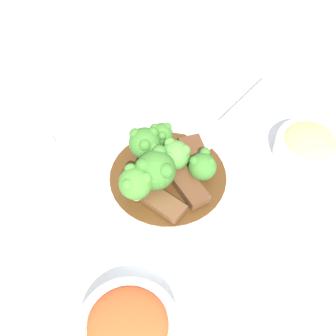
{
  "coord_description": "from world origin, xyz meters",
  "views": [
    {
      "loc": [
        0.04,
        -0.4,
        0.56
      ],
      "look_at": [
        0.0,
        0.0,
        0.03
      ],
      "focal_mm": 50.0,
      "sensor_mm": 36.0,
      "label": 1
    }
  ],
  "objects_px": {
    "main_plate": "(168,178)",
    "broccoli_floret_3": "(175,155)",
    "broccoli_floret_5": "(203,164)",
    "side_bowl_kimchi": "(129,329)",
    "beef_strip_1": "(188,186)",
    "serving_spoon": "(205,136)",
    "sauce_dish": "(30,149)",
    "broccoli_floret_2": "(156,169)",
    "broccoli_floret_1": "(161,134)",
    "side_bowl_appetizer": "(308,146)",
    "beef_strip_2": "(162,204)",
    "broccoli_floret_6": "(135,183)",
    "beef_strip_0": "(195,154)",
    "broccoli_floret_0": "(157,157)",
    "broccoli_floret_4": "(145,143)"
  },
  "relations": [
    {
      "from": "main_plate",
      "to": "broccoli_floret_3",
      "type": "xyz_separation_m",
      "value": [
        0.01,
        0.01,
        0.04
      ]
    },
    {
      "from": "broccoli_floret_5",
      "to": "side_bowl_kimchi",
      "type": "distance_m",
      "value": 0.24
    },
    {
      "from": "broccoli_floret_3",
      "to": "beef_strip_1",
      "type": "bearing_deg",
      "value": -60.28
    },
    {
      "from": "serving_spoon",
      "to": "main_plate",
      "type": "bearing_deg",
      "value": -124.14
    },
    {
      "from": "beef_strip_1",
      "to": "sauce_dish",
      "type": "height_order",
      "value": "beef_strip_1"
    },
    {
      "from": "main_plate",
      "to": "broccoli_floret_2",
      "type": "xyz_separation_m",
      "value": [
        -0.01,
        -0.02,
        0.04
      ]
    },
    {
      "from": "main_plate",
      "to": "side_bowl_kimchi",
      "type": "bearing_deg",
      "value": -95.86
    },
    {
      "from": "main_plate",
      "to": "broccoli_floret_1",
      "type": "bearing_deg",
      "value": 105.64
    },
    {
      "from": "serving_spoon",
      "to": "sauce_dish",
      "type": "height_order",
      "value": "serving_spoon"
    },
    {
      "from": "beef_strip_1",
      "to": "side_bowl_appetizer",
      "type": "xyz_separation_m",
      "value": [
        0.17,
        0.09,
        -0.0
      ]
    },
    {
      "from": "serving_spoon",
      "to": "beef_strip_2",
      "type": "bearing_deg",
      "value": -112.48
    },
    {
      "from": "broccoli_floret_2",
      "to": "serving_spoon",
      "type": "distance_m",
      "value": 0.12
    },
    {
      "from": "broccoli_floret_6",
      "to": "side_bowl_kimchi",
      "type": "relative_size",
      "value": 0.47
    },
    {
      "from": "beef_strip_0",
      "to": "serving_spoon",
      "type": "bearing_deg",
      "value": 70.27
    },
    {
      "from": "broccoli_floret_6",
      "to": "side_bowl_kimchi",
      "type": "bearing_deg",
      "value": -84.99
    },
    {
      "from": "beef_strip_0",
      "to": "serving_spoon",
      "type": "distance_m",
      "value": 0.04
    },
    {
      "from": "broccoli_floret_2",
      "to": "sauce_dish",
      "type": "height_order",
      "value": "broccoli_floret_2"
    },
    {
      "from": "broccoli_floret_3",
      "to": "side_bowl_kimchi",
      "type": "height_order",
      "value": "broccoli_floret_3"
    },
    {
      "from": "broccoli_floret_0",
      "to": "broccoli_floret_4",
      "type": "bearing_deg",
      "value": 132.56
    },
    {
      "from": "side_bowl_kimchi",
      "to": "broccoli_floret_3",
      "type": "bearing_deg",
      "value": 82.42
    },
    {
      "from": "beef_strip_2",
      "to": "main_plate",
      "type": "bearing_deg",
      "value": 86.75
    },
    {
      "from": "beef_strip_0",
      "to": "broccoli_floret_0",
      "type": "relative_size",
      "value": 1.48
    },
    {
      "from": "beef_strip_2",
      "to": "serving_spoon",
      "type": "relative_size",
      "value": 0.32
    },
    {
      "from": "broccoli_floret_1",
      "to": "side_bowl_appetizer",
      "type": "height_order",
      "value": "broccoli_floret_1"
    },
    {
      "from": "side_bowl_kimchi",
      "to": "broccoli_floret_0",
      "type": "bearing_deg",
      "value": 88.18
    },
    {
      "from": "broccoli_floret_2",
      "to": "broccoli_floret_3",
      "type": "relative_size",
      "value": 1.25
    },
    {
      "from": "beef_strip_2",
      "to": "side_bowl_appetizer",
      "type": "relative_size",
      "value": 0.68
    },
    {
      "from": "main_plate",
      "to": "broccoli_floret_3",
      "type": "height_order",
      "value": "broccoli_floret_3"
    },
    {
      "from": "broccoli_floret_6",
      "to": "serving_spoon",
      "type": "distance_m",
      "value": 0.15
    },
    {
      "from": "beef_strip_1",
      "to": "broccoli_floret_6",
      "type": "height_order",
      "value": "broccoli_floret_6"
    },
    {
      "from": "beef_strip_0",
      "to": "broccoli_floret_4",
      "type": "distance_m",
      "value": 0.08
    },
    {
      "from": "broccoli_floret_0",
      "to": "side_bowl_kimchi",
      "type": "height_order",
      "value": "broccoli_floret_0"
    },
    {
      "from": "beef_strip_0",
      "to": "broccoli_floret_1",
      "type": "distance_m",
      "value": 0.06
    },
    {
      "from": "main_plate",
      "to": "broccoli_floret_3",
      "type": "relative_size",
      "value": 5.63
    },
    {
      "from": "broccoli_floret_3",
      "to": "broccoli_floret_6",
      "type": "height_order",
      "value": "broccoli_floret_6"
    },
    {
      "from": "beef_strip_0",
      "to": "beef_strip_2",
      "type": "relative_size",
      "value": 1.02
    },
    {
      "from": "broccoli_floret_5",
      "to": "side_bowl_kimchi",
      "type": "relative_size",
      "value": 0.37
    },
    {
      "from": "broccoli_floret_2",
      "to": "sauce_dish",
      "type": "xyz_separation_m",
      "value": [
        -0.2,
        0.06,
        -0.05
      ]
    },
    {
      "from": "main_plate",
      "to": "broccoli_floret_2",
      "type": "relative_size",
      "value": 4.5
    },
    {
      "from": "beef_strip_1",
      "to": "broccoli_floret_5",
      "type": "bearing_deg",
      "value": 58.51
    },
    {
      "from": "broccoli_floret_3",
      "to": "serving_spoon",
      "type": "bearing_deg",
      "value": 55.26
    },
    {
      "from": "beef_strip_1",
      "to": "broccoli_floret_5",
      "type": "distance_m",
      "value": 0.04
    },
    {
      "from": "broccoli_floret_3",
      "to": "broccoli_floret_5",
      "type": "relative_size",
      "value": 1.11
    },
    {
      "from": "broccoli_floret_5",
      "to": "broccoli_floret_6",
      "type": "relative_size",
      "value": 0.79
    },
    {
      "from": "side_bowl_appetizer",
      "to": "beef_strip_2",
      "type": "bearing_deg",
      "value": -149.43
    },
    {
      "from": "beef_strip_0",
      "to": "beef_strip_1",
      "type": "distance_m",
      "value": 0.06
    },
    {
      "from": "side_bowl_appetizer",
      "to": "broccoli_floret_0",
      "type": "bearing_deg",
      "value": -164.29
    },
    {
      "from": "beef_strip_0",
      "to": "serving_spoon",
      "type": "xyz_separation_m",
      "value": [
        0.01,
        0.04,
        -0.0
      ]
    },
    {
      "from": "broccoli_floret_1",
      "to": "broccoli_floret_2",
      "type": "bearing_deg",
      "value": -90.37
    },
    {
      "from": "broccoli_floret_4",
      "to": "broccoli_floret_6",
      "type": "height_order",
      "value": "same"
    }
  ]
}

